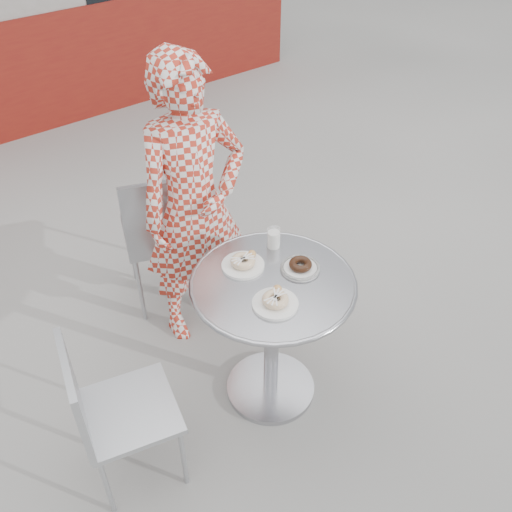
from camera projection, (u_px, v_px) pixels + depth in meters
ground at (280, 387)px, 3.01m from camera, size 60.00×60.00×0.00m
bistro_table at (272, 311)px, 2.64m from camera, size 0.75×0.75×0.76m
chair_far at (167, 258)px, 3.40m from camera, size 0.57×0.58×0.93m
chair_left at (132, 435)px, 2.50m from camera, size 0.48×0.47×0.82m
seated_person at (194, 208)px, 2.89m from camera, size 0.62×0.44×1.61m
plate_far at (243, 263)px, 2.59m from camera, size 0.20×0.20×0.05m
plate_near at (275, 301)px, 2.40m from camera, size 0.20×0.20×0.05m
plate_checker at (300, 267)px, 2.58m from camera, size 0.18×0.18×0.05m
milk_cup at (274, 239)px, 2.69m from camera, size 0.06×0.06×0.10m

